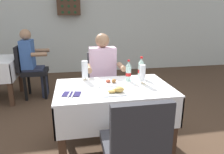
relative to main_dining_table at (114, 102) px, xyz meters
name	(u,v)px	position (x,y,z in m)	size (l,w,h in m)	color
ground_plane	(110,149)	(-0.05, -0.04, -0.58)	(11.00, 11.00, 0.00)	#473323
back_wall	(85,11)	(-0.05, 3.58, 1.00)	(11.00, 0.12, 3.16)	silver
main_dining_table	(114,102)	(0.00, 0.00, 0.00)	(1.24, 0.79, 0.75)	white
chair_far_diner_seat	(103,82)	(0.00, 0.79, -0.03)	(0.44, 0.50, 0.97)	#2D2D33
chair_near_camera_side	(134,146)	(0.00, -0.79, -0.03)	(0.44, 0.50, 0.97)	#2D2D33
seated_diner_far	(103,74)	(-0.01, 0.68, 0.13)	(0.50, 0.46, 1.26)	#282D42
plate_near_camera	(115,91)	(-0.02, -0.19, 0.20)	(0.23, 0.23, 0.07)	white
plate_far_diner	(109,82)	(-0.03, 0.12, 0.19)	(0.25, 0.25, 0.05)	white
beer_glass_left	(85,70)	(-0.29, 0.31, 0.29)	(0.07, 0.07, 0.23)	white
beer_glass_middle	(142,74)	(0.33, 0.05, 0.28)	(0.07, 0.07, 0.22)	white
cola_bottle_primary	(128,72)	(0.21, 0.18, 0.28)	(0.06, 0.06, 0.25)	silver
cola_bottle_secondary	(141,69)	(0.39, 0.26, 0.29)	(0.07, 0.07, 0.26)	silver
napkin_cutlery_set	(72,94)	(-0.45, -0.15, 0.18)	(0.19, 0.20, 0.01)	#231E4C
background_chair_right	(30,68)	(-1.21, 1.84, -0.03)	(0.50, 0.44, 0.97)	black
background_patron	(32,60)	(-1.16, 1.84, 0.13)	(0.46, 0.50, 1.26)	#282D42
wall_bottle_rack	(69,6)	(-0.45, 3.42, 1.11)	(0.56, 0.21, 0.42)	#472D1E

